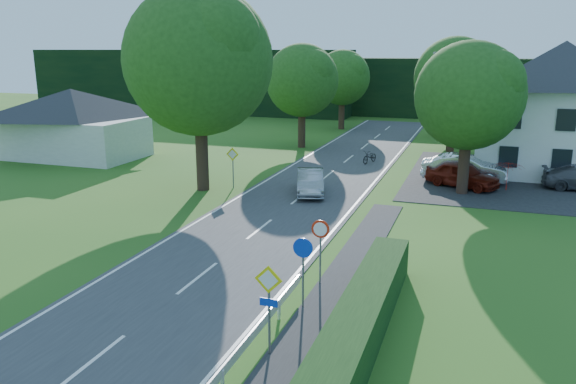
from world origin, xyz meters
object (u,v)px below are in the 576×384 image
at_px(parasol, 507,176).
at_px(moving_car, 310,182).
at_px(motorcycle, 370,157).
at_px(streetlight, 461,112).
at_px(parked_car_silver_a, 464,168).
at_px(parked_car_red, 462,175).

bearing_deg(parasol, moving_car, -157.05).
bearing_deg(motorcycle, parasol, -12.99).
distance_m(streetlight, parked_car_silver_a, 3.74).
bearing_deg(moving_car, motorcycle, 63.94).
bearing_deg(moving_car, streetlight, 15.28).
distance_m(motorcycle, parasol, 10.64).
xyz_separation_m(streetlight, parasol, (2.86, -0.50, -3.57)).
bearing_deg(parked_car_silver_a, motorcycle, 58.46).
bearing_deg(parked_car_red, parked_car_silver_a, 24.71).
distance_m(moving_car, parasol, 11.54).
distance_m(streetlight, parasol, 4.60).
bearing_deg(parasol, motorcycle, 149.11).
relative_size(motorcycle, parked_car_silver_a, 0.35).
relative_size(motorcycle, parked_car_red, 0.41).
bearing_deg(streetlight, parked_car_red, -55.05).
relative_size(streetlight, parked_car_red, 1.84).
distance_m(streetlight, motorcycle, 8.91).
height_order(motorcycle, parked_car_silver_a, parked_car_silver_a).
relative_size(moving_car, parked_car_silver_a, 0.82).
xyz_separation_m(moving_car, parked_car_red, (8.13, 4.47, 0.05)).
height_order(streetlight, moving_car, streetlight).
height_order(streetlight, parked_car_silver_a, streetlight).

